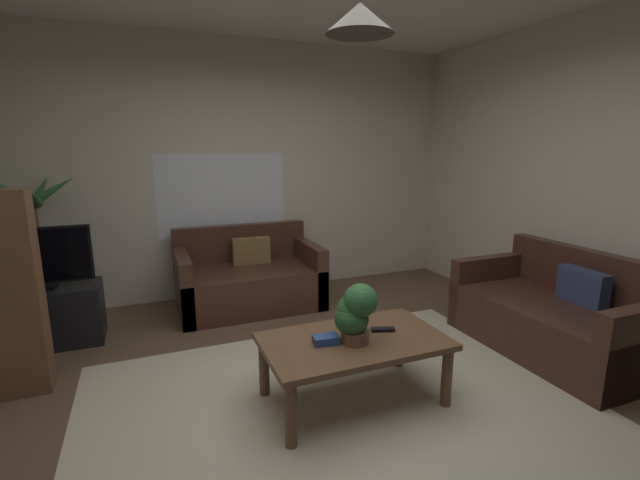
{
  "coord_description": "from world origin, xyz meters",
  "views": [
    {
      "loc": [
        -1.08,
        -2.33,
        1.67
      ],
      "look_at": [
        0.0,
        0.3,
        1.05
      ],
      "focal_mm": 24.43,
      "sensor_mm": 36.0,
      "label": 1
    }
  ],
  "objects_px": {
    "couch_right_side": "(555,319)",
    "remote_on_table_0": "(383,329)",
    "coffee_table": "(354,347)",
    "pendant_lamp": "(360,18)",
    "tv_stand": "(44,317)",
    "book_on_table_0": "(326,342)",
    "book_on_table_1": "(326,338)",
    "couch_under_window": "(249,281)",
    "potted_plant_on_table": "(355,312)",
    "tv": "(35,258)",
    "potted_palm_corner": "(39,261)"
  },
  "relations": [
    {
      "from": "pendant_lamp",
      "to": "couch_under_window",
      "type": "bearing_deg",
      "value": 96.71
    },
    {
      "from": "tv_stand",
      "to": "potted_palm_corner",
      "type": "distance_m",
      "value": 0.61
    },
    {
      "from": "coffee_table",
      "to": "book_on_table_1",
      "type": "height_order",
      "value": "book_on_table_1"
    },
    {
      "from": "remote_on_table_0",
      "to": "couch_under_window",
      "type": "bearing_deg",
      "value": -148.14
    },
    {
      "from": "tv_stand",
      "to": "book_on_table_0",
      "type": "bearing_deg",
      "value": -43.04
    },
    {
      "from": "couch_under_window",
      "to": "potted_palm_corner",
      "type": "distance_m",
      "value": 1.94
    },
    {
      "from": "coffee_table",
      "to": "pendant_lamp",
      "type": "xyz_separation_m",
      "value": [
        -0.0,
        0.0,
        1.98
      ]
    },
    {
      "from": "book_on_table_0",
      "to": "potted_plant_on_table",
      "type": "bearing_deg",
      "value": -15.38
    },
    {
      "from": "coffee_table",
      "to": "remote_on_table_0",
      "type": "bearing_deg",
      "value": 7.82
    },
    {
      "from": "potted_palm_corner",
      "to": "book_on_table_1",
      "type": "bearing_deg",
      "value": -48.68
    },
    {
      "from": "pendant_lamp",
      "to": "potted_palm_corner",
      "type": "bearing_deg",
      "value": 134.01
    },
    {
      "from": "remote_on_table_0",
      "to": "pendant_lamp",
      "type": "height_order",
      "value": "pendant_lamp"
    },
    {
      "from": "potted_plant_on_table",
      "to": "coffee_table",
      "type": "bearing_deg",
      "value": 64.72
    },
    {
      "from": "couch_under_window",
      "to": "pendant_lamp",
      "type": "xyz_separation_m",
      "value": [
        0.23,
        -2.0,
        2.09
      ]
    },
    {
      "from": "potted_palm_corner",
      "to": "pendant_lamp",
      "type": "bearing_deg",
      "value": -45.99
    },
    {
      "from": "potted_plant_on_table",
      "to": "pendant_lamp",
      "type": "distance_m",
      "value": 1.72
    },
    {
      "from": "coffee_table",
      "to": "pendant_lamp",
      "type": "height_order",
      "value": "pendant_lamp"
    },
    {
      "from": "couch_under_window",
      "to": "remote_on_table_0",
      "type": "relative_size",
      "value": 9.01
    },
    {
      "from": "couch_right_side",
      "to": "couch_under_window",
      "type": "bearing_deg",
      "value": -133.12
    },
    {
      "from": "couch_right_side",
      "to": "coffee_table",
      "type": "relative_size",
      "value": 1.29
    },
    {
      "from": "coffee_table",
      "to": "tv",
      "type": "bearing_deg",
      "value": 140.08
    },
    {
      "from": "remote_on_table_0",
      "to": "tv_stand",
      "type": "relative_size",
      "value": 0.18
    },
    {
      "from": "book_on_table_0",
      "to": "remote_on_table_0",
      "type": "distance_m",
      "value": 0.43
    },
    {
      "from": "couch_right_side",
      "to": "remote_on_table_0",
      "type": "distance_m",
      "value": 1.64
    },
    {
      "from": "potted_palm_corner",
      "to": "pendant_lamp",
      "type": "relative_size",
      "value": 3.01
    },
    {
      "from": "couch_under_window",
      "to": "potted_palm_corner",
      "type": "xyz_separation_m",
      "value": [
        -1.9,
        0.21,
        0.36
      ]
    },
    {
      "from": "tv",
      "to": "potted_palm_corner",
      "type": "relative_size",
      "value": 0.55
    },
    {
      "from": "couch_under_window",
      "to": "book_on_table_0",
      "type": "distance_m",
      "value": 2.0
    },
    {
      "from": "book_on_table_0",
      "to": "potted_plant_on_table",
      "type": "relative_size",
      "value": 0.4
    },
    {
      "from": "tv",
      "to": "book_on_table_1",
      "type": "bearing_deg",
      "value": -42.69
    },
    {
      "from": "pendant_lamp",
      "to": "couch_right_side",
      "type": "bearing_deg",
      "value": 0.96
    },
    {
      "from": "couch_under_window",
      "to": "couch_right_side",
      "type": "bearing_deg",
      "value": -43.12
    },
    {
      "from": "couch_right_side",
      "to": "book_on_table_0",
      "type": "distance_m",
      "value": 2.07
    },
    {
      "from": "couch_right_side",
      "to": "tv_stand",
      "type": "height_order",
      "value": "couch_right_side"
    },
    {
      "from": "book_on_table_0",
      "to": "book_on_table_1",
      "type": "height_order",
      "value": "book_on_table_1"
    },
    {
      "from": "coffee_table",
      "to": "pendant_lamp",
      "type": "distance_m",
      "value": 1.98
    },
    {
      "from": "book_on_table_0",
      "to": "potted_palm_corner",
      "type": "xyz_separation_m",
      "value": [
        -1.93,
        2.2,
        0.18
      ]
    },
    {
      "from": "couch_under_window",
      "to": "remote_on_table_0",
      "type": "xyz_separation_m",
      "value": [
        0.47,
        -1.97,
        0.18
      ]
    },
    {
      "from": "remote_on_table_0",
      "to": "potted_plant_on_table",
      "type": "height_order",
      "value": "potted_plant_on_table"
    },
    {
      "from": "potted_plant_on_table",
      "to": "couch_right_side",
      "type": "bearing_deg",
      "value": 2.22
    },
    {
      "from": "tv",
      "to": "potted_plant_on_table",
      "type": "bearing_deg",
      "value": -40.87
    },
    {
      "from": "book_on_table_0",
      "to": "pendant_lamp",
      "type": "xyz_separation_m",
      "value": [
        0.2,
        -0.01,
        1.91
      ]
    },
    {
      "from": "coffee_table",
      "to": "tv_stand",
      "type": "height_order",
      "value": "tv_stand"
    },
    {
      "from": "remote_on_table_0",
      "to": "tv_stand",
      "type": "xyz_separation_m",
      "value": [
        -2.29,
        1.71,
        -0.2
      ]
    },
    {
      "from": "couch_under_window",
      "to": "remote_on_table_0",
      "type": "height_order",
      "value": "couch_under_window"
    },
    {
      "from": "coffee_table",
      "to": "tv",
      "type": "height_order",
      "value": "tv"
    },
    {
      "from": "book_on_table_1",
      "to": "potted_palm_corner",
      "type": "bearing_deg",
      "value": 131.32
    },
    {
      "from": "potted_palm_corner",
      "to": "tv",
      "type": "bearing_deg",
      "value": -80.8
    },
    {
      "from": "potted_plant_on_table",
      "to": "tv",
      "type": "relative_size",
      "value": 0.47
    },
    {
      "from": "couch_under_window",
      "to": "potted_plant_on_table",
      "type": "bearing_deg",
      "value": -83.97
    }
  ]
}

